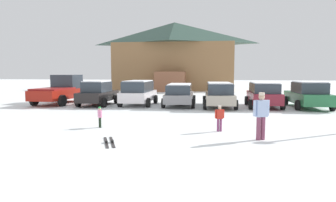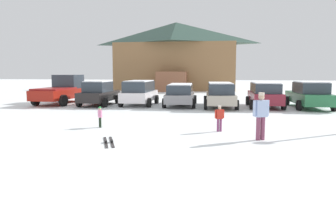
{
  "view_description": "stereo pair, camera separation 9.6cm",
  "coord_description": "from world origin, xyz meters",
  "px_view_note": "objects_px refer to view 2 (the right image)",
  "views": [
    {
      "loc": [
        0.6,
        -6.56,
        2.38
      ],
      "look_at": [
        -1.31,
        5.83,
        1.16
      ],
      "focal_mm": 32.0,
      "sensor_mm": 36.0,
      "label": 1
    },
    {
      "loc": [
        0.69,
        -6.54,
        2.38
      ],
      "look_at": [
        -1.31,
        5.83,
        1.16
      ],
      "focal_mm": 32.0,
      "sensor_mm": 36.0,
      "label": 2
    }
  ],
  "objects_px": {
    "ski_lodge": "(176,56)",
    "parked_grey_wagon": "(181,94)",
    "parked_maroon_van": "(265,94)",
    "parked_green_coupe": "(309,95)",
    "skier_adult_in_blue_parka": "(261,113)",
    "skier_child_in_pink_snowsuit": "(100,116)",
    "pickup_truck": "(63,90)",
    "parked_black_sedan": "(99,93)",
    "parked_beige_suv": "(220,94)",
    "pair_of_skis": "(109,142)",
    "parked_white_suv": "(139,92)",
    "skier_child_in_red_jacket": "(219,117)"
  },
  "relations": [
    {
      "from": "parked_maroon_van",
      "to": "skier_child_in_red_jacket",
      "type": "bearing_deg",
      "value": -109.39
    },
    {
      "from": "parked_grey_wagon",
      "to": "skier_child_in_pink_snowsuit",
      "type": "xyz_separation_m",
      "value": [
        -2.44,
        -8.73,
        -0.34
      ]
    },
    {
      "from": "skier_child_in_red_jacket",
      "to": "skier_child_in_pink_snowsuit",
      "type": "height_order",
      "value": "skier_child_in_red_jacket"
    },
    {
      "from": "parked_white_suv",
      "to": "parked_maroon_van",
      "type": "height_order",
      "value": "parked_white_suv"
    },
    {
      "from": "parked_beige_suv",
      "to": "skier_child_in_red_jacket",
      "type": "height_order",
      "value": "parked_beige_suv"
    },
    {
      "from": "parked_white_suv",
      "to": "skier_child_in_pink_snowsuit",
      "type": "height_order",
      "value": "parked_white_suv"
    },
    {
      "from": "pickup_truck",
      "to": "skier_adult_in_blue_parka",
      "type": "relative_size",
      "value": 3.22
    },
    {
      "from": "pickup_truck",
      "to": "pair_of_skis",
      "type": "height_order",
      "value": "pickup_truck"
    },
    {
      "from": "ski_lodge",
      "to": "parked_green_coupe",
      "type": "xyz_separation_m",
      "value": [
        11.45,
        -19.37,
        -3.65
      ]
    },
    {
      "from": "skier_adult_in_blue_parka",
      "to": "skier_child_in_pink_snowsuit",
      "type": "xyz_separation_m",
      "value": [
        -6.46,
        1.35,
        -0.44
      ]
    },
    {
      "from": "parked_beige_suv",
      "to": "parked_maroon_van",
      "type": "height_order",
      "value": "parked_maroon_van"
    },
    {
      "from": "parked_beige_suv",
      "to": "pair_of_skis",
      "type": "bearing_deg",
      "value": -109.31
    },
    {
      "from": "parked_green_coupe",
      "to": "skier_child_in_pink_snowsuit",
      "type": "distance_m",
      "value": 14.01
    },
    {
      "from": "ski_lodge",
      "to": "skier_adult_in_blue_parka",
      "type": "bearing_deg",
      "value": -76.71
    },
    {
      "from": "skier_adult_in_blue_parka",
      "to": "skier_child_in_pink_snowsuit",
      "type": "relative_size",
      "value": 1.87
    },
    {
      "from": "parked_white_suv",
      "to": "parked_green_coupe",
      "type": "xyz_separation_m",
      "value": [
        11.45,
        0.11,
        -0.07
      ]
    },
    {
      "from": "parked_green_coupe",
      "to": "skier_child_in_pink_snowsuit",
      "type": "relative_size",
      "value": 5.36
    },
    {
      "from": "pair_of_skis",
      "to": "parked_green_coupe",
      "type": "bearing_deg",
      "value": 49.65
    },
    {
      "from": "parked_black_sedan",
      "to": "pickup_truck",
      "type": "distance_m",
      "value": 3.3
    },
    {
      "from": "skier_child_in_red_jacket",
      "to": "skier_child_in_pink_snowsuit",
      "type": "distance_m",
      "value": 5.05
    },
    {
      "from": "parked_black_sedan",
      "to": "parked_grey_wagon",
      "type": "height_order",
      "value": "parked_black_sedan"
    },
    {
      "from": "skier_adult_in_blue_parka",
      "to": "skier_child_in_red_jacket",
      "type": "height_order",
      "value": "skier_adult_in_blue_parka"
    },
    {
      "from": "parked_black_sedan",
      "to": "parked_beige_suv",
      "type": "xyz_separation_m",
      "value": [
        8.54,
        0.14,
        0.04
      ]
    },
    {
      "from": "parked_white_suv",
      "to": "pickup_truck",
      "type": "bearing_deg",
      "value": 176.38
    },
    {
      "from": "parked_maroon_van",
      "to": "parked_green_coupe",
      "type": "bearing_deg",
      "value": 1.99
    },
    {
      "from": "parked_white_suv",
      "to": "pair_of_skis",
      "type": "bearing_deg",
      "value": -80.65
    },
    {
      "from": "parked_white_suv",
      "to": "skier_child_in_pink_snowsuit",
      "type": "bearing_deg",
      "value": -86.65
    },
    {
      "from": "skier_child_in_pink_snowsuit",
      "to": "skier_adult_in_blue_parka",
      "type": "bearing_deg",
      "value": -11.84
    },
    {
      "from": "parked_white_suv",
      "to": "parked_maroon_van",
      "type": "distance_m",
      "value": 8.62
    },
    {
      "from": "parked_white_suv",
      "to": "parked_beige_suv",
      "type": "height_order",
      "value": "parked_white_suv"
    },
    {
      "from": "pickup_truck",
      "to": "skier_child_in_pink_snowsuit",
      "type": "height_order",
      "value": "pickup_truck"
    },
    {
      "from": "skier_child_in_pink_snowsuit",
      "to": "ski_lodge",
      "type": "bearing_deg",
      "value": 91.02
    },
    {
      "from": "skier_adult_in_blue_parka",
      "to": "parked_black_sedan",
      "type": "bearing_deg",
      "value": 135.88
    },
    {
      "from": "parked_green_coupe",
      "to": "skier_adult_in_blue_parka",
      "type": "height_order",
      "value": "parked_green_coupe"
    },
    {
      "from": "ski_lodge",
      "to": "parked_green_coupe",
      "type": "height_order",
      "value": "ski_lodge"
    },
    {
      "from": "parked_green_coupe",
      "to": "skier_adult_in_blue_parka",
      "type": "bearing_deg",
      "value": -114.0
    },
    {
      "from": "skier_child_in_red_jacket",
      "to": "pair_of_skis",
      "type": "height_order",
      "value": "skier_child_in_red_jacket"
    },
    {
      "from": "parked_beige_suv",
      "to": "skier_adult_in_blue_parka",
      "type": "bearing_deg",
      "value": -82.39
    },
    {
      "from": "parked_beige_suv",
      "to": "skier_child_in_pink_snowsuit",
      "type": "relative_size",
      "value": 5.4
    },
    {
      "from": "skier_child_in_red_jacket",
      "to": "pair_of_skis",
      "type": "xyz_separation_m",
      "value": [
        -3.71,
        -2.51,
        -0.57
      ]
    },
    {
      "from": "parked_beige_suv",
      "to": "skier_adult_in_blue_parka",
      "type": "xyz_separation_m",
      "value": [
        1.29,
        -9.68,
        0.04
      ]
    },
    {
      "from": "parked_green_coupe",
      "to": "pickup_truck",
      "type": "xyz_separation_m",
      "value": [
        -17.51,
        0.27,
        0.12
      ]
    },
    {
      "from": "ski_lodge",
      "to": "pickup_truck",
      "type": "bearing_deg",
      "value": -107.62
    },
    {
      "from": "parked_grey_wagon",
      "to": "pickup_truck",
      "type": "relative_size",
      "value": 0.9
    },
    {
      "from": "parked_white_suv",
      "to": "parked_maroon_van",
      "type": "relative_size",
      "value": 1.0
    },
    {
      "from": "skier_adult_in_blue_parka",
      "to": "skier_child_in_pink_snowsuit",
      "type": "height_order",
      "value": "skier_adult_in_blue_parka"
    },
    {
      "from": "parked_beige_suv",
      "to": "parked_grey_wagon",
      "type": "bearing_deg",
      "value": 171.67
    },
    {
      "from": "parked_green_coupe",
      "to": "skier_child_in_red_jacket",
      "type": "distance_m",
      "value": 10.59
    },
    {
      "from": "parked_beige_suv",
      "to": "skier_adult_in_blue_parka",
      "type": "height_order",
      "value": "same"
    },
    {
      "from": "ski_lodge",
      "to": "parked_grey_wagon",
      "type": "xyz_separation_m",
      "value": [
        2.94,
        -19.38,
        -3.68
      ]
    }
  ]
}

